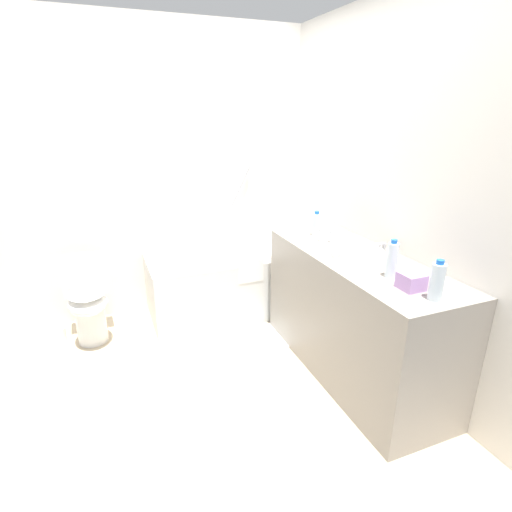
{
  "coord_description": "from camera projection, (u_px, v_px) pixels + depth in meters",
  "views": [
    {
      "loc": [
        -0.44,
        -2.28,
        1.78
      ],
      "look_at": [
        0.57,
        0.25,
        0.79
      ],
      "focal_mm": 28.02,
      "sensor_mm": 36.0,
      "label": 1
    }
  ],
  "objects": [
    {
      "name": "wall_back_tiled",
      "position": [
        150.0,
        175.0,
        3.47
      ],
      "size": [
        3.19,
        0.1,
        2.5
      ],
      "primitive_type": "cube",
      "color": "white",
      "rests_on": "ground_plane"
    },
    {
      "name": "bath_mat",
      "position": [
        272.0,
        336.0,
        3.34
      ],
      "size": [
        0.65,
        0.4,
        0.01
      ],
      "primitive_type": "cube",
      "color": "white",
      "rests_on": "ground_plane"
    },
    {
      "name": "bathtub",
      "position": [
        231.0,
        281.0,
        3.67
      ],
      "size": [
        1.46,
        0.66,
        1.3
      ],
      "color": "silver",
      "rests_on": "ground_plane"
    },
    {
      "name": "wall_right_mirror",
      "position": [
        384.0,
        190.0,
        2.83
      ],
      "size": [
        0.1,
        2.93,
        2.5
      ],
      "primitive_type": "cube",
      "color": "white",
      "rests_on": "ground_plane"
    },
    {
      "name": "tissue_box",
      "position": [
        411.0,
        281.0,
        2.14
      ],
      "size": [
        0.12,
        0.12,
        0.09
      ],
      "primitive_type": "cube",
      "color": "#B98ACB",
      "rests_on": "vanity_counter"
    },
    {
      "name": "vanity_counter",
      "position": [
        354.0,
        316.0,
        2.78
      ],
      "size": [
        0.57,
        1.58,
        0.87
      ],
      "primitive_type": "cube",
      "color": "gray",
      "rests_on": "ground_plane"
    },
    {
      "name": "water_bottle_0",
      "position": [
        316.0,
        224.0,
        3.05
      ],
      "size": [
        0.06,
        0.06,
        0.19
      ],
      "color": "silver",
      "rests_on": "vanity_counter"
    },
    {
      "name": "drinking_glass_1",
      "position": [
        315.0,
        226.0,
        3.19
      ],
      "size": [
        0.07,
        0.07,
        0.08
      ],
      "primitive_type": "cylinder",
      "color": "white",
      "rests_on": "vanity_counter"
    },
    {
      "name": "ground_plane",
      "position": [
        193.0,
        385.0,
        2.75
      ],
      "size": [
        3.79,
        3.79,
        0.0
      ],
      "primitive_type": "plane",
      "color": "#C1AD8E"
    },
    {
      "name": "drinking_glass_3",
      "position": [
        323.0,
        235.0,
        2.93
      ],
      "size": [
        0.06,
        0.06,
        0.09
      ],
      "primitive_type": "cylinder",
      "color": "white",
      "rests_on": "vanity_counter"
    },
    {
      "name": "toilet",
      "position": [
        88.0,
        300.0,
        3.2
      ],
      "size": [
        0.35,
        0.49,
        0.69
      ],
      "rotation": [
        0.0,
        0.0,
        -1.54
      ],
      "color": "white",
      "rests_on": "ground_plane"
    },
    {
      "name": "sink_faucet",
      "position": [
        383.0,
        248.0,
        2.69
      ],
      "size": [
        0.11,
        0.15,
        0.07
      ],
      "color": "#B1B1B6",
      "rests_on": "vanity_counter"
    },
    {
      "name": "water_bottle_1",
      "position": [
        392.0,
        260.0,
        2.28
      ],
      "size": [
        0.06,
        0.06,
        0.23
      ],
      "color": "silver",
      "rests_on": "vanity_counter"
    },
    {
      "name": "water_bottle_2",
      "position": [
        437.0,
        281.0,
        2.0
      ],
      "size": [
        0.07,
        0.07,
        0.22
      ],
      "color": "silver",
      "rests_on": "vanity_counter"
    },
    {
      "name": "toilet_paper_roll",
      "position": [
        59.0,
        334.0,
        3.26
      ],
      "size": [
        0.11,
        0.11,
        0.12
      ],
      "primitive_type": "cylinder",
      "color": "white",
      "rests_on": "ground_plane"
    },
    {
      "name": "sink_basin",
      "position": [
        358.0,
        253.0,
        2.63
      ],
      "size": [
        0.34,
        0.34,
        0.05
      ],
      "primitive_type": "cylinder",
      "color": "white",
      "rests_on": "vanity_counter"
    },
    {
      "name": "drinking_glass_0",
      "position": [
        328.0,
        231.0,
        3.02
      ],
      "size": [
        0.07,
        0.07,
        0.1
      ],
      "primitive_type": "cylinder",
      "color": "white",
      "rests_on": "vanity_counter"
    },
    {
      "name": "drinking_glass_2",
      "position": [
        334.0,
        236.0,
        2.91
      ],
      "size": [
        0.06,
        0.06,
        0.09
      ],
      "primitive_type": "cylinder",
      "color": "white",
      "rests_on": "vanity_counter"
    }
  ]
}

